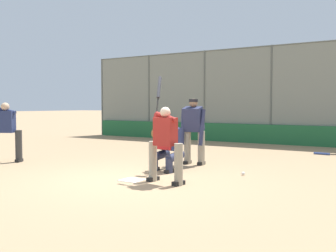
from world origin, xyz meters
The scene contains 11 objects.
ground_plane centered at (0.00, 0.00, 0.00)m, with size 160.00×160.00×0.00m, color #9E7F5B.
home_plate_marker centered at (0.00, 0.00, 0.01)m, with size 0.43×0.43×0.01m, color white.
backstop_fence centered at (0.00, -8.86, 2.00)m, with size 17.44×0.08×3.83m.
padding_wall centered at (0.00, -8.76, 0.37)m, with size 17.02×0.18×0.75m, color #236638.
bleachers_beyond centered at (1.68, -11.36, 0.48)m, with size 12.16×2.50×1.48m.
batter_at_plate centered at (-0.70, -0.12, 0.80)m, with size 0.92×0.76×2.11m.
catcher_behind_plate centered at (0.02, -1.32, 0.66)m, with size 0.69×0.83×1.27m.
umpire_home centered at (-0.04, -2.48, 0.89)m, with size 0.68×0.43×1.67m.
batter_on_deck centered at (4.42, -0.27, 0.86)m, with size 1.16×0.62×2.20m.
spare_bat_by_padding centered at (-2.46, -6.31, 0.03)m, with size 0.83×0.12×0.07m.
baseball_loose centered at (-1.67, -1.73, 0.04)m, with size 0.07×0.07×0.07m, color white.
Camera 1 is at (-4.76, 6.21, 1.50)m, focal length 42.00 mm.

